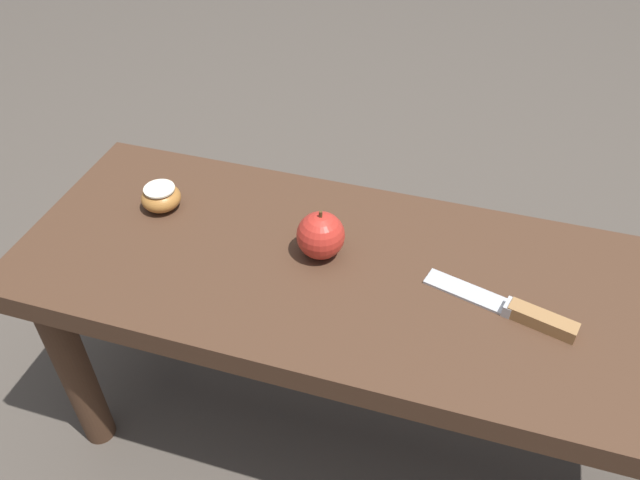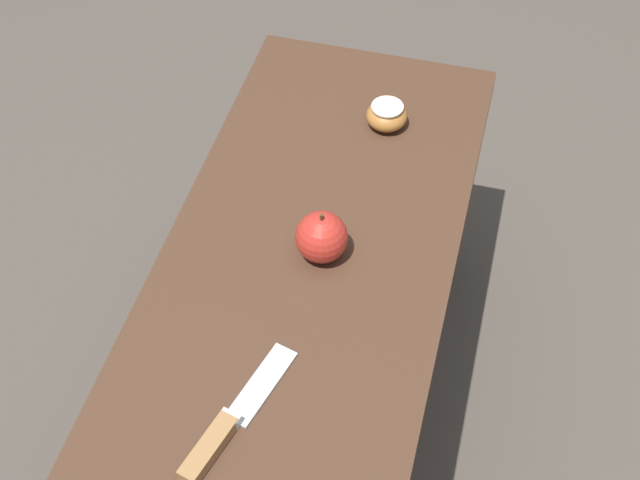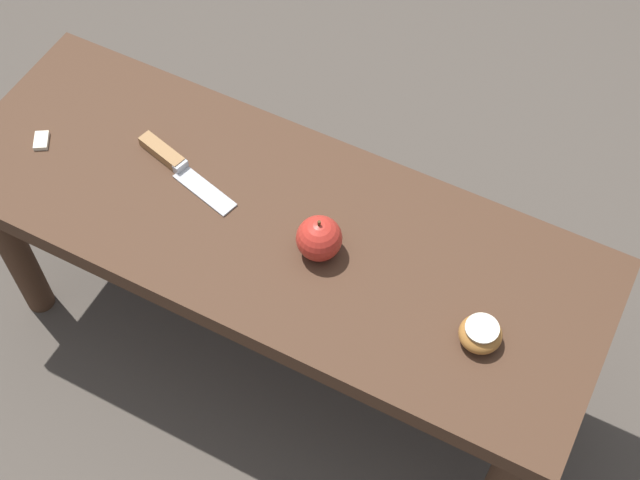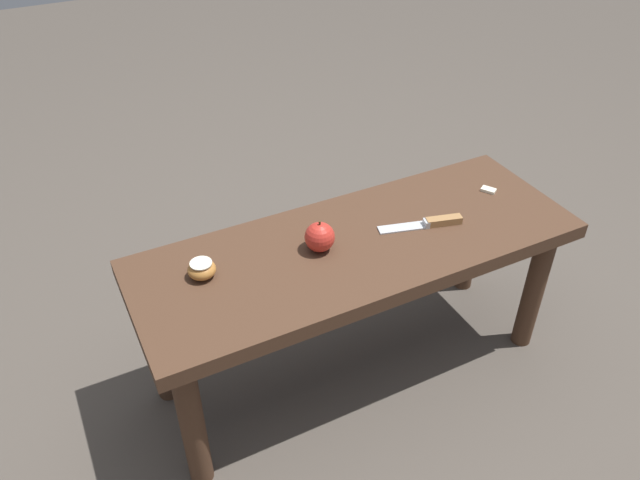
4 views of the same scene
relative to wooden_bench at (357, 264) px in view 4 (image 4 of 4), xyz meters
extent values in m
plane|color=#4C443D|center=(0.00, 0.00, -0.37)|extent=(8.00, 8.00, 0.00)
cube|color=#472D1E|center=(0.00, 0.00, 0.05)|extent=(1.11, 0.40, 0.04)
cylinder|color=#472D1E|center=(-0.49, -0.14, -0.17)|extent=(0.06, 0.06, 0.40)
cylinder|color=#472D1E|center=(0.49, -0.14, -0.17)|extent=(0.06, 0.06, 0.40)
cylinder|color=#472D1E|center=(-0.49, 0.14, -0.17)|extent=(0.06, 0.06, 0.40)
cylinder|color=#472D1E|center=(0.49, 0.14, -0.17)|extent=(0.06, 0.06, 0.40)
cube|color=#B7BABF|center=(-0.13, 0.00, 0.07)|extent=(0.13, 0.06, 0.00)
cube|color=#B7BABF|center=(-0.18, 0.02, 0.08)|extent=(0.02, 0.03, 0.02)
cube|color=#9E7042|center=(-0.23, 0.03, 0.08)|extent=(0.09, 0.05, 0.02)
sphere|color=red|center=(0.10, -0.02, 0.10)|extent=(0.07, 0.07, 0.07)
cylinder|color=#4C3319|center=(0.10, -0.02, 0.14)|extent=(0.01, 0.01, 0.01)
ellipsoid|color=#B27233|center=(0.38, -0.05, 0.09)|extent=(0.06, 0.06, 0.04)
cylinder|color=silver|center=(0.38, -0.05, 0.11)|extent=(0.05, 0.05, 0.00)
cube|color=silver|center=(-0.43, -0.04, 0.07)|extent=(0.04, 0.04, 0.01)
camera|label=1|loc=(-0.10, 0.64, 0.71)|focal=35.00mm
camera|label=2|loc=(-0.66, -0.22, 1.02)|focal=50.00mm
camera|label=3|loc=(0.45, -0.70, 1.24)|focal=50.00mm
camera|label=4|loc=(0.63, 1.03, 0.99)|focal=35.00mm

